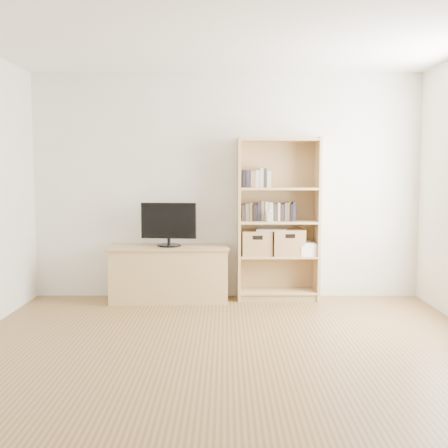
{
  "coord_description": "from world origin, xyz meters",
  "views": [
    {
      "loc": [
        -0.01,
        -4.06,
        1.48
      ],
      "look_at": [
        -0.03,
        1.9,
        0.91
      ],
      "focal_mm": 45.0,
      "sensor_mm": 36.0,
      "label": 1
    }
  ],
  "objects_px": {
    "tv_stand": "(169,275)",
    "basket_left": "(256,243)",
    "bookshelf": "(278,219)",
    "baby_monitor": "(270,217)",
    "laptop": "(272,230)",
    "television": "(169,225)",
    "basket_right": "(288,242)"
  },
  "relations": [
    {
      "from": "bookshelf",
      "to": "television",
      "type": "bearing_deg",
      "value": -177.41
    },
    {
      "from": "television",
      "to": "basket_right",
      "type": "relative_size",
      "value": 1.74
    },
    {
      "from": "basket_right",
      "to": "laptop",
      "type": "relative_size",
      "value": 1.09
    },
    {
      "from": "basket_left",
      "to": "baby_monitor",
      "type": "bearing_deg",
      "value": -35.84
    },
    {
      "from": "basket_right",
      "to": "basket_left",
      "type": "bearing_deg",
      "value": 177.35
    },
    {
      "from": "bookshelf",
      "to": "basket_right",
      "type": "height_order",
      "value": "bookshelf"
    },
    {
      "from": "television",
      "to": "bookshelf",
      "type": "bearing_deg",
      "value": 9.24
    },
    {
      "from": "television",
      "to": "basket_left",
      "type": "height_order",
      "value": "television"
    },
    {
      "from": "baby_monitor",
      "to": "laptop",
      "type": "distance_m",
      "value": 0.19
    },
    {
      "from": "bookshelf",
      "to": "baby_monitor",
      "type": "height_order",
      "value": "bookshelf"
    },
    {
      "from": "bookshelf",
      "to": "basket_left",
      "type": "distance_m",
      "value": 0.37
    },
    {
      "from": "tv_stand",
      "to": "basket_right",
      "type": "xyz_separation_m",
      "value": [
        1.36,
        0.08,
        0.36
      ]
    },
    {
      "from": "basket_left",
      "to": "laptop",
      "type": "bearing_deg",
      "value": -3.27
    },
    {
      "from": "bookshelf",
      "to": "basket_left",
      "type": "bearing_deg",
      "value": -178.81
    },
    {
      "from": "basket_left",
      "to": "basket_right",
      "type": "height_order",
      "value": "basket_right"
    },
    {
      "from": "baby_monitor",
      "to": "laptop",
      "type": "xyz_separation_m",
      "value": [
        0.03,
        0.09,
        -0.16
      ]
    },
    {
      "from": "baby_monitor",
      "to": "bookshelf",
      "type": "bearing_deg",
      "value": 57.82
    },
    {
      "from": "television",
      "to": "basket_left",
      "type": "distance_m",
      "value": 1.02
    },
    {
      "from": "baby_monitor",
      "to": "basket_left",
      "type": "relative_size",
      "value": 0.34
    },
    {
      "from": "television",
      "to": "basket_right",
      "type": "xyz_separation_m",
      "value": [
        1.36,
        0.08,
        -0.21
      ]
    },
    {
      "from": "bookshelf",
      "to": "laptop",
      "type": "relative_size",
      "value": 5.68
    },
    {
      "from": "basket_right",
      "to": "bookshelf",
      "type": "bearing_deg",
      "value": 174.75
    },
    {
      "from": "baby_monitor",
      "to": "laptop",
      "type": "bearing_deg",
      "value": 85.54
    },
    {
      "from": "bookshelf",
      "to": "baby_monitor",
      "type": "xyz_separation_m",
      "value": [
        -0.1,
        -0.11,
        0.04
      ]
    },
    {
      "from": "television",
      "to": "basket_right",
      "type": "distance_m",
      "value": 1.38
    },
    {
      "from": "basket_right",
      "to": "television",
      "type": "bearing_deg",
      "value": 179.51
    },
    {
      "from": "tv_stand",
      "to": "baby_monitor",
      "type": "relative_size",
      "value": 11.43
    },
    {
      "from": "basket_left",
      "to": "bookshelf",
      "type": "bearing_deg",
      "value": -0.49
    },
    {
      "from": "basket_left",
      "to": "laptop",
      "type": "height_order",
      "value": "laptop"
    },
    {
      "from": "television",
      "to": "baby_monitor",
      "type": "relative_size",
      "value": 5.44
    },
    {
      "from": "tv_stand",
      "to": "basket_left",
      "type": "relative_size",
      "value": 3.9
    },
    {
      "from": "baby_monitor",
      "to": "laptop",
      "type": "relative_size",
      "value": 0.35
    }
  ]
}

